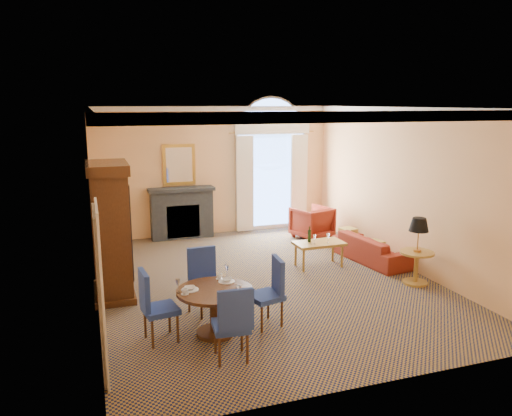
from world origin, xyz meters
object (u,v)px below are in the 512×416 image
object	(u,v)px
side_table	(418,243)
armoire	(111,233)
sofa	(372,248)
coffee_table	(319,244)
dining_table	(215,301)
armchair	(312,222)

from	to	relation	value
side_table	armoire	bearing A→B (deg)	167.28
sofa	coffee_table	world-z (taller)	coffee_table
coffee_table	side_table	xyz separation A→B (m)	(1.27, -1.48, 0.31)
dining_table	sofa	bearing A→B (deg)	29.79
sofa	side_table	distance (m)	1.53
armoire	armchair	bearing A→B (deg)	25.67
sofa	armchair	size ratio (longest dim) A/B	2.18
armchair	coffee_table	xyz separation A→B (m)	(-0.80, -2.05, 0.08)
side_table	armchair	bearing A→B (deg)	97.55
armoire	armchair	size ratio (longest dim) A/B	2.70
side_table	sofa	bearing A→B (deg)	91.99
coffee_table	side_table	world-z (taller)	side_table
dining_table	armchair	distance (m)	5.63
armoire	armchair	xyz separation A→B (m)	(4.85, 2.33, -0.73)
armchair	coffee_table	distance (m)	2.20
armoire	sofa	bearing A→B (deg)	2.60
armoire	armchair	distance (m)	5.43
sofa	side_table	bearing A→B (deg)	174.12
armchair	coffee_table	world-z (taller)	coffee_table
sofa	side_table	size ratio (longest dim) A/B	1.53
sofa	side_table	world-z (taller)	side_table
armoire	dining_table	xyz separation A→B (m)	(1.30, -2.03, -0.61)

